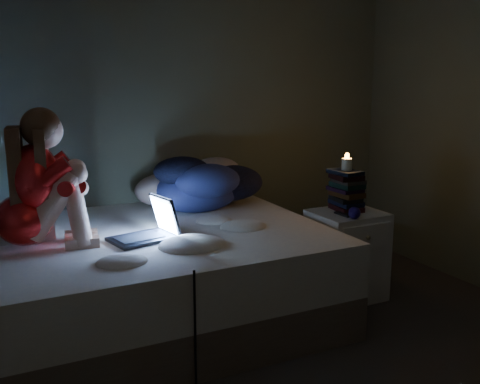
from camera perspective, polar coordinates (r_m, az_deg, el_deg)
wall_back at (r=4.30m, az=-6.09°, el=8.76°), size 3.60×0.02×2.60m
bed at (r=3.58m, az=-9.42°, el=-8.55°), size 2.14×1.61×0.59m
pillow at (r=3.57m, az=-22.19°, el=-3.23°), size 0.46×0.33×0.13m
woman at (r=3.25m, az=-21.21°, el=1.19°), size 0.52×0.38×0.77m
laptop at (r=3.29m, az=-9.88°, el=-2.67°), size 0.41×0.33×0.26m
clothes_pile at (r=4.01m, az=-4.39°, el=1.12°), size 0.77×0.67×0.39m
nightstand at (r=3.99m, az=10.64°, el=-6.23°), size 0.46×0.41×0.61m
book_stack at (r=3.93m, az=10.60°, el=0.18°), size 0.19×0.25×0.28m
candle at (r=3.89m, az=10.70°, el=2.77°), size 0.07×0.07×0.08m
phone at (r=3.82m, az=10.49°, el=-2.21°), size 0.08×0.14×0.01m
blue_orb at (r=3.72m, az=11.42°, el=-2.09°), size 0.08×0.08×0.08m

